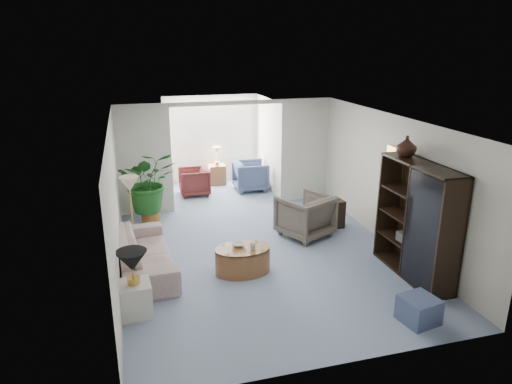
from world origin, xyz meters
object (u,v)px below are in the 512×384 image
object	(u,v)px
coffee_cup	(253,247)
sunroom_chair_blue	(251,176)
entertainment_cabinet	(417,221)
sunroom_table	(217,175)
coffee_bowl	(238,244)
wingback_chair	(305,216)
framed_picture	(397,161)
side_table_dark	(331,214)
table_lamp	(132,261)
sofa	(145,253)
end_table	(135,299)
ottoman	(419,310)
cabinet_urn	(407,146)
plant_pot	(151,218)
coffee_table	(243,260)
sunroom_chair_maroon	(194,182)
floor_lamp	(129,184)

from	to	relation	value
coffee_cup	sunroom_chair_blue	xyz separation A→B (m)	(1.18, 4.56, -0.11)
entertainment_cabinet	sunroom_table	size ratio (longest dim) A/B	3.59
coffee_bowl	wingback_chair	bearing A→B (deg)	33.66
framed_picture	side_table_dark	bearing A→B (deg)	118.42
wingback_chair	side_table_dark	size ratio (longest dim) A/B	1.59
table_lamp	sunroom_table	bearing A→B (deg)	68.56
sofa	end_table	size ratio (longest dim) A/B	4.42
ottoman	sunroom_chair_blue	world-z (taller)	sunroom_chair_blue
framed_picture	coffee_cup	xyz separation A→B (m)	(-2.81, -0.36, -1.20)
entertainment_cabinet	cabinet_urn	size ratio (longest dim) A/B	5.56
table_lamp	side_table_dark	bearing A→B (deg)	29.72
sofa	coffee_bowl	distance (m)	1.61
framed_picture	wingback_chair	xyz separation A→B (m)	(-1.37, 0.94, -1.27)
framed_picture	plant_pot	distance (m)	5.18
coffee_bowl	side_table_dark	size ratio (longest dim) A/B	0.40
table_lamp	sunroom_table	xyz separation A→B (m)	(2.38, 6.05, -0.58)
ottoman	sunroom_chair_blue	xyz separation A→B (m)	(-0.69, 6.55, 0.20)
wingback_chair	ottoman	xyz separation A→B (m)	(0.43, -3.29, -0.24)
entertainment_cabinet	ottoman	size ratio (longest dim) A/B	4.17
plant_pot	sunroom_table	xyz separation A→B (m)	(1.96, 2.58, 0.11)
end_table	sunroom_table	size ratio (longest dim) A/B	0.92
coffee_table	cabinet_urn	xyz separation A→B (m)	(2.73, -0.35, 1.89)
sunroom_chair_maroon	coffee_bowl	bearing A→B (deg)	3.08
floor_lamp	entertainment_cabinet	size ratio (longest dim) A/B	0.19
coffee_bowl	ottoman	bearing A→B (deg)	-46.71
floor_lamp	plant_pot	distance (m)	1.54
sunroom_chair_blue	sunroom_table	distance (m)	1.07
coffee_table	cabinet_urn	bearing A→B (deg)	-7.21
table_lamp	floor_lamp	distance (m)	2.48
ottoman	table_lamp	bearing A→B (deg)	161.81
ottoman	sunroom_chair_maroon	xyz separation A→B (m)	(-2.19, 6.55, 0.16)
floor_lamp	wingback_chair	bearing A→B (deg)	-6.95
floor_lamp	sunroom_chair_maroon	distance (m)	3.39
sofa	ottoman	distance (m)	4.46
end_table	sunroom_table	distance (m)	6.50
sofa	entertainment_cabinet	world-z (taller)	entertainment_cabinet
framed_picture	coffee_table	size ratio (longest dim) A/B	0.53
sunroom_chair_maroon	end_table	bearing A→B (deg)	-15.59
coffee_cup	cabinet_urn	xyz separation A→B (m)	(2.58, -0.25, 1.61)
plant_pot	sunroom_chair_blue	xyz separation A→B (m)	(2.71, 1.83, 0.23)
coffee_bowl	coffee_cup	world-z (taller)	coffee_cup
sofa	sunroom_chair_blue	world-z (taller)	sunroom_chair_blue
coffee_table	floor_lamp	bearing A→B (deg)	137.67
coffee_table	cabinet_urn	distance (m)	3.34
floor_lamp	coffee_bowl	distance (m)	2.40
end_table	sunroom_chair_blue	distance (m)	6.15
table_lamp	cabinet_urn	size ratio (longest dim) A/B	1.26
sofa	cabinet_urn	bearing A→B (deg)	-104.83
entertainment_cabinet	sunroom_chair_blue	xyz separation A→B (m)	(-1.40, 5.30, -0.58)
end_table	coffee_cup	size ratio (longest dim) A/B	4.63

